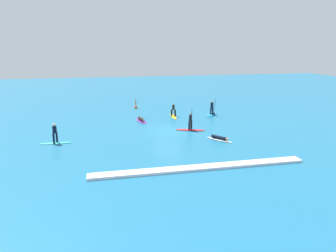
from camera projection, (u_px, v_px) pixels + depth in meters
name	position (u px, v px, depth m)	size (l,w,h in m)	color
ground_plane	(168.00, 131.00, 31.71)	(120.00, 120.00, 0.00)	#1E6B93
surfer_on_red_board	(190.00, 126.00, 31.75)	(3.03, 1.62, 2.33)	red
surfer_on_purple_board	(141.00, 120.00, 35.66)	(1.24, 2.87, 0.43)	purple
surfer_on_blue_board	(212.00, 112.00, 38.86)	(2.46, 2.52, 2.08)	#1E8CD1
surfer_on_white_board	(219.00, 139.00, 28.47)	(2.00, 2.49, 0.41)	white
surfer_on_yellow_board	(173.00, 113.00, 38.07)	(0.79, 3.23, 1.63)	yellow
surfer_on_teal_board	(55.00, 137.00, 27.41)	(2.88, 0.66, 1.82)	#33C6CC
marker_buoy	(136.00, 107.00, 43.33)	(0.43, 0.43, 1.34)	#E55119
wave_crest	(200.00, 168.00, 21.81)	(15.36, 0.90, 0.18)	white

